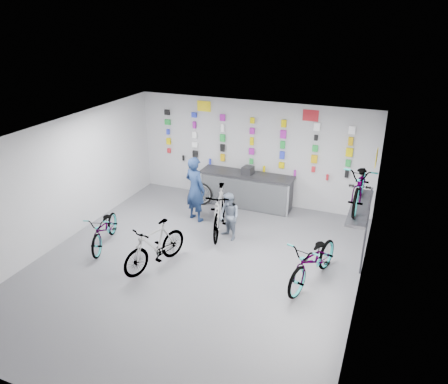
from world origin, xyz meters
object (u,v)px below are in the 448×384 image
at_px(counter, 246,190).
at_px(customer, 229,217).
at_px(bike_left, 105,229).
at_px(clerk, 195,189).
at_px(bike_center, 155,246).
at_px(bike_service, 220,211).
at_px(bike_right, 314,260).

distance_m(counter, customer, 2.02).
distance_m(bike_left, customer, 3.02).
bearing_deg(customer, clerk, -176.30).
bearing_deg(bike_left, clerk, 38.24).
relative_size(bike_left, bike_center, 0.97).
relative_size(bike_service, customer, 1.64).
bearing_deg(bike_right, counter, 144.96).
bearing_deg(clerk, counter, -106.18).
bearing_deg(clerk, bike_service, 174.85).
height_order(bike_right, bike_service, bike_service).
bearing_deg(customer, bike_service, 176.92).
height_order(counter, customer, customer).
bearing_deg(bike_center, bike_right, 30.20).
bearing_deg(counter, clerk, -126.42).
distance_m(counter, bike_left, 4.19).
relative_size(bike_center, bike_service, 0.88).
relative_size(bike_center, clerk, 0.98).
bearing_deg(bike_center, bike_left, -174.46).
xyz_separation_m(clerk, customer, (1.23, -0.67, -0.29)).
bearing_deg(bike_service, bike_left, -158.63).
distance_m(bike_left, clerk, 2.57).
bearing_deg(clerk, bike_right, 173.97).
distance_m(counter, bike_right, 4.02).
distance_m(clerk, customer, 1.43).
height_order(bike_center, bike_service, bike_service).
relative_size(bike_left, bike_right, 0.85).
height_order(bike_left, clerk, clerk).
height_order(bike_left, bike_right, bike_right).
bearing_deg(bike_right, bike_left, -160.80).
bearing_deg(counter, bike_left, -125.03).
height_order(bike_service, customer, customer).
distance_m(counter, clerk, 1.71).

